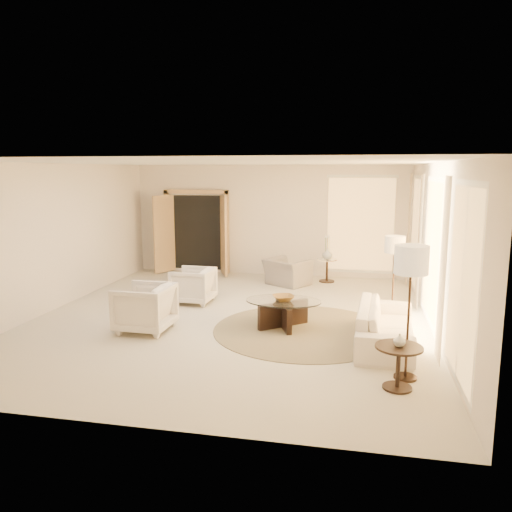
% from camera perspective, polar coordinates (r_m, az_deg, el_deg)
% --- Properties ---
extents(room, '(7.04, 8.04, 2.83)m').
position_cam_1_polar(room, '(8.89, -3.04, 1.55)').
color(room, beige).
rests_on(room, ground).
extents(windows_right, '(0.10, 6.40, 2.40)m').
position_cam_1_polar(windows_right, '(8.80, 19.43, 0.60)').
color(windows_right, '#FDC165').
rests_on(windows_right, room).
extents(window_back_corner, '(1.70, 0.10, 2.40)m').
position_cam_1_polar(window_back_corner, '(12.54, 11.87, 3.53)').
color(window_back_corner, '#FDC165').
rests_on(window_back_corner, room).
extents(curtains_right, '(0.06, 5.20, 2.60)m').
position_cam_1_polar(curtains_right, '(9.69, 18.42, 1.15)').
color(curtains_right, beige).
rests_on(curtains_right, room).
extents(french_doors, '(1.95, 0.66, 2.16)m').
position_cam_1_polar(french_doors, '(13.11, -6.88, 2.69)').
color(french_doors, tan).
rests_on(french_doors, room).
extents(area_rug, '(3.98, 3.98, 0.01)m').
position_cam_1_polar(area_rug, '(8.55, 5.46, -8.41)').
color(area_rug, '#493D29').
rests_on(area_rug, room).
extents(sofa, '(0.95, 2.17, 0.62)m').
position_cam_1_polar(sofa, '(8.04, 14.61, -7.61)').
color(sofa, white).
rests_on(sofa, room).
extents(armchair_left, '(0.75, 0.80, 0.79)m').
position_cam_1_polar(armchair_left, '(10.20, -7.21, -3.17)').
color(armchair_left, white).
rests_on(armchair_left, room).
extents(armchair_right, '(0.82, 0.88, 0.88)m').
position_cam_1_polar(armchair_right, '(8.57, -12.61, -5.54)').
color(armchair_right, white).
rests_on(armchair_right, room).
extents(accent_chair, '(1.12, 1.01, 0.82)m').
position_cam_1_polar(accent_chair, '(11.73, 3.60, -1.34)').
color(accent_chair, gray).
rests_on(accent_chair, room).
extents(coffee_table, '(1.57, 1.57, 0.47)m').
position_cam_1_polar(coffee_table, '(8.61, 3.14, -6.21)').
color(coffee_table, black).
rests_on(coffee_table, room).
extents(end_table, '(0.58, 0.58, 0.55)m').
position_cam_1_polar(end_table, '(6.48, 15.97, -11.32)').
color(end_table, black).
rests_on(end_table, room).
extents(side_table, '(0.48, 0.48, 0.56)m').
position_cam_1_polar(side_table, '(12.16, 8.12, -1.37)').
color(side_table, black).
rests_on(side_table, room).
extents(floor_lamp_near, '(0.36, 0.36, 1.50)m').
position_cam_1_polar(floor_lamp_near, '(9.35, 15.58, 0.86)').
color(floor_lamp_near, black).
rests_on(floor_lamp_near, room).
extents(floor_lamp_far, '(0.42, 0.42, 1.75)m').
position_cam_1_polar(floor_lamp_far, '(6.52, 17.31, -1.10)').
color(floor_lamp_far, black).
rests_on(floor_lamp_far, room).
extents(bowl, '(0.48, 0.48, 0.09)m').
position_cam_1_polar(bowl, '(8.56, 3.15, -4.80)').
color(bowl, brown).
rests_on(bowl, coffee_table).
extents(end_vase, '(0.18, 0.18, 0.16)m').
position_cam_1_polar(end_vase, '(6.40, 16.08, -9.24)').
color(end_vase, silver).
rests_on(end_vase, end_table).
extents(side_vase, '(0.33, 0.33, 0.26)m').
position_cam_1_polar(side_vase, '(12.10, 8.16, 0.25)').
color(side_vase, silver).
rests_on(side_vase, side_table).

